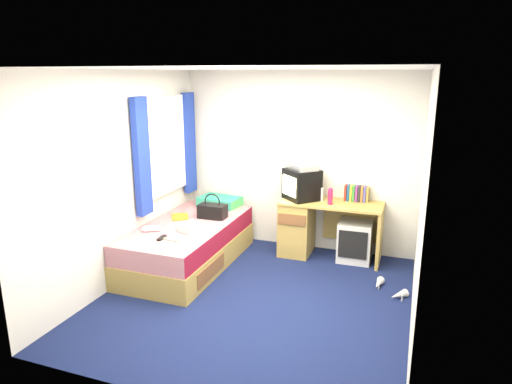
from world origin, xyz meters
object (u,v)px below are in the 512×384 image
(towel, at_px, (192,228))
(water_bottle, at_px, (152,229))
(aerosol_can, at_px, (321,194))
(remote_control, at_px, (162,238))
(desk, at_px, (310,225))
(picture_frame, at_px, (367,197))
(handbag, at_px, (212,211))
(magazine, at_px, (180,217))
(vcr, at_px, (302,166))
(colour_swatch_fan, at_px, (171,240))
(crt_tv, at_px, (302,184))
(bed, at_px, (188,244))
(white_heels, at_px, (388,289))
(pillow, at_px, (220,201))
(pink_water_bottle, at_px, (330,197))
(storage_cube, at_px, (355,241))

(towel, bearing_deg, water_bottle, -160.09)
(aerosol_can, xyz_separation_m, remote_control, (-1.52, -1.45, -0.29))
(desk, bearing_deg, picture_frame, 13.38)
(handbag, xyz_separation_m, magazine, (-0.41, -0.12, -0.09))
(vcr, relative_size, towel, 1.39)
(handbag, distance_m, colour_swatch_fan, 0.91)
(crt_tv, bearing_deg, magazine, -112.51)
(handbag, relative_size, remote_control, 2.23)
(bed, distance_m, picture_frame, 2.36)
(bed, relative_size, white_heels, 4.55)
(bed, bearing_deg, water_bottle, -123.89)
(pillow, xyz_separation_m, desk, (1.31, -0.02, -0.20))
(handbag, bearing_deg, white_heels, -7.42)
(desk, xyz_separation_m, remote_control, (-1.38, -1.43, 0.14))
(pink_water_bottle, bearing_deg, picture_frame, 34.00)
(aerosol_can, xyz_separation_m, white_heels, (0.95, -0.82, -0.80))
(handbag, xyz_separation_m, colour_swatch_fan, (-0.09, -0.90, -0.09))
(storage_cube, height_order, vcr, vcr)
(pink_water_bottle, height_order, remote_control, pink_water_bottle)
(bed, bearing_deg, white_heels, 1.33)
(storage_cube, height_order, handbag, handbag)
(remote_control, xyz_separation_m, white_heels, (2.47, 0.62, -0.51))
(crt_tv, relative_size, handbag, 1.54)
(towel, height_order, remote_control, towel)
(storage_cube, bearing_deg, water_bottle, -151.51)
(aerosol_can, bearing_deg, crt_tv, -177.37)
(desk, relative_size, magazine, 4.64)
(pillow, relative_size, white_heels, 1.28)
(storage_cube, bearing_deg, pink_water_bottle, -160.95)
(pillow, xyz_separation_m, pink_water_bottle, (1.59, -0.13, 0.25))
(crt_tv, height_order, remote_control, crt_tv)
(handbag, xyz_separation_m, remote_control, (-0.22, -0.90, -0.09))
(desk, bearing_deg, remote_control, -134.00)
(colour_swatch_fan, height_order, remote_control, remote_control)
(bed, distance_m, desk, 1.62)
(storage_cube, bearing_deg, magazine, -164.22)
(storage_cube, bearing_deg, desk, 178.98)
(handbag, distance_m, towel, 0.56)
(crt_tv, xyz_separation_m, pink_water_bottle, (0.40, -0.12, -0.10))
(storage_cube, relative_size, crt_tv, 0.95)
(picture_frame, relative_size, remote_control, 0.88)
(bed, relative_size, magazine, 7.14)
(storage_cube, relative_size, pink_water_bottle, 2.67)
(handbag, distance_m, magazine, 0.44)
(storage_cube, height_order, aerosol_can, aerosol_can)
(pillow, height_order, vcr, vcr)
(water_bottle, bearing_deg, colour_swatch_fan, -26.41)
(pillow, distance_m, towel, 1.12)
(crt_tv, distance_m, water_bottle, 1.98)
(desk, xyz_separation_m, handbag, (-1.17, -0.53, 0.23))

